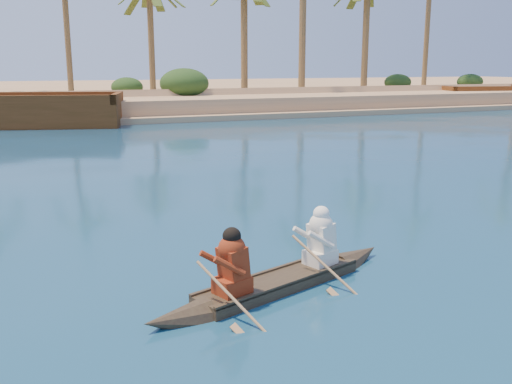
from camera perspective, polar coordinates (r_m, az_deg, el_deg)
name	(u,v)px	position (r m, az deg, el deg)	size (l,w,h in m)	color
ground	(317,212)	(13.78, 6.12, -1.97)	(160.00, 160.00, 0.00)	navy
sandy_embankment	(87,95)	(58.99, -16.53, 9.26)	(150.00, 51.00, 1.50)	tan
palm_grove	(99,4)	(47.34, -15.42, 17.69)	(110.00, 14.00, 16.00)	#3F561E
shrub_cluster	(111,96)	(43.72, -14.29, 9.27)	(100.00, 6.00, 2.40)	#203A15
canoe	(279,272)	(9.06, 2.34, -8.03)	(4.85, 2.19, 1.35)	#3C3220
barge_mid	(4,113)	(35.86, -23.87, 7.24)	(13.70, 7.55, 2.17)	brown
barge_right	(503,97)	(55.59, 23.48, 8.74)	(12.40, 6.17, 1.98)	brown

